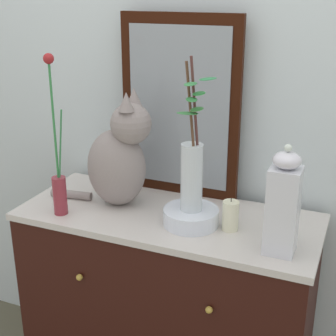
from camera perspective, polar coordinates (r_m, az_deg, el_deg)
name	(u,v)px	position (r m, az deg, el deg)	size (l,w,h in m)	color
wall_back	(198,80)	(1.95, 3.53, 10.14)	(4.40, 0.08, 2.60)	silver
sideboard	(168,312)	(2.04, 0.00, -16.26)	(1.10, 0.48, 0.86)	black
mirror_leaning	(180,108)	(1.89, 1.36, 6.97)	(0.47, 0.03, 0.70)	black
cat_sitting	(119,157)	(1.83, -5.62, 1.28)	(0.41, 0.21, 0.44)	gray
vase_slim_green	(58,177)	(1.81, -12.53, -1.04)	(0.06, 0.05, 0.58)	maroon
bowl_porcelain	(191,217)	(1.73, 2.66, -5.63)	(0.19, 0.19, 0.06)	white
vase_glass_clear	(192,171)	(1.66, 2.78, -0.31)	(0.13, 0.14, 0.53)	silver
jar_lidded_porcelain	(283,204)	(1.54, 13.15, -4.12)	(0.09, 0.09, 0.35)	silver
candle_pillar	(230,216)	(1.70, 7.22, -5.48)	(0.06, 0.06, 0.12)	#EDEAC3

